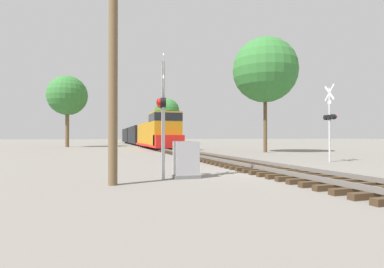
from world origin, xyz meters
name	(u,v)px	position (x,y,z in m)	size (l,w,h in m)	color
ground_plane	(267,171)	(0.00, 0.00, 0.00)	(400.00, 400.00, 0.00)	slate
rail_track_bed	(267,168)	(0.00, 0.00, 0.14)	(2.60, 160.00, 0.31)	#42301E
freight_train	(141,135)	(0.00, 41.09, 1.78)	(3.01, 47.87, 4.12)	#B77A14
crossing_signal_near	(162,107)	(-4.73, -1.11, 2.46)	(0.48, 1.01, 4.21)	#B7B7BC
crossing_signal_far	(330,119)	(6.03, 3.08, 2.52)	(0.45, 1.01, 4.48)	#B7B7BC
relay_cabinet	(186,160)	(-3.87, -1.04, 0.64)	(0.93, 0.55, 1.30)	slate
utility_pole	(113,52)	(-6.40, -1.86, 4.03)	(1.80, 0.27, 7.77)	brown
tree_far_right	(265,70)	(8.17, 13.79, 7.78)	(6.12, 6.12, 10.85)	brown
tree_mid_background	(67,96)	(-11.30, 35.44, 7.42)	(5.68, 5.68, 10.30)	brown
tree_deep_background	(167,111)	(6.45, 49.23, 6.79)	(5.11, 5.11, 9.39)	brown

